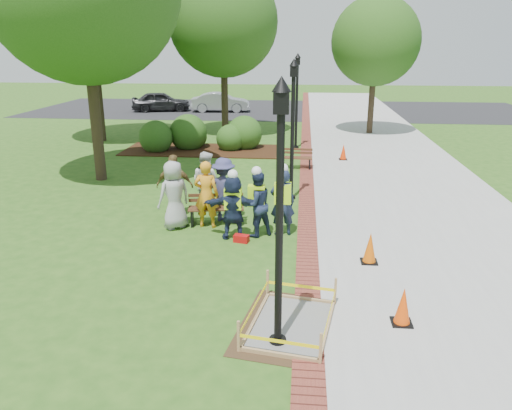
# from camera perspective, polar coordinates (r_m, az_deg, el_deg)

# --- Properties ---
(ground) EXTENTS (100.00, 100.00, 0.00)m
(ground) POSITION_cam_1_polar(r_m,az_deg,el_deg) (11.21, -3.14, -6.70)
(ground) COLOR #285116
(ground) RESTS_ON ground
(sidewalk) EXTENTS (6.00, 60.00, 0.02)m
(sidewalk) POSITION_cam_1_polar(r_m,az_deg,el_deg) (20.88, 14.76, 4.52)
(sidewalk) COLOR #9E9E99
(sidewalk) RESTS_ON ground
(brick_edging) EXTENTS (0.50, 60.00, 0.03)m
(brick_edging) POSITION_cam_1_polar(r_m,az_deg,el_deg) (20.60, 5.78, 4.86)
(brick_edging) COLOR maroon
(brick_edging) RESTS_ON ground
(mulch_bed) EXTENTS (7.00, 3.00, 0.05)m
(mulch_bed) POSITION_cam_1_polar(r_m,az_deg,el_deg) (23.00, -6.21, 6.26)
(mulch_bed) COLOR #381E0F
(mulch_bed) RESTS_ON ground
(parking_lot) EXTENTS (36.00, 12.00, 0.01)m
(parking_lot) POSITION_cam_1_polar(r_m,az_deg,el_deg) (37.39, 2.99, 10.86)
(parking_lot) COLOR black
(parking_lot) RESTS_ON ground
(wet_concrete_pad) EXTENTS (2.07, 2.56, 0.55)m
(wet_concrete_pad) POSITION_cam_1_polar(r_m,az_deg,el_deg) (8.81, 4.01, -12.35)
(wet_concrete_pad) COLOR #47331E
(wet_concrete_pad) RESTS_ON ground
(bench_near) EXTENTS (1.54, 0.72, 0.80)m
(bench_near) POSITION_cam_1_polar(r_m,az_deg,el_deg) (13.51, -4.57, -1.15)
(bench_near) COLOR #4C321A
(bench_near) RESTS_ON ground
(bench_far) EXTENTS (1.43, 0.52, 0.76)m
(bench_far) POSITION_cam_1_polar(r_m,az_deg,el_deg) (19.57, 4.36, 4.89)
(bench_far) COLOR #5B2F1F
(bench_far) RESTS_ON ground
(cone_front) EXTENTS (0.36, 0.36, 0.71)m
(cone_front) POSITION_cam_1_polar(r_m,az_deg,el_deg) (9.16, 16.45, -11.10)
(cone_front) COLOR black
(cone_front) RESTS_ON ground
(cone_back) EXTENTS (0.37, 0.37, 0.73)m
(cone_back) POSITION_cam_1_polar(r_m,az_deg,el_deg) (11.36, 12.89, -4.87)
(cone_back) COLOR black
(cone_back) RESTS_ON ground
(cone_far) EXTENTS (0.34, 0.34, 0.67)m
(cone_far) POSITION_cam_1_polar(r_m,az_deg,el_deg) (21.25, 9.95, 5.94)
(cone_far) COLOR black
(cone_far) RESTS_ON ground
(toolbox) EXTENTS (0.40, 0.28, 0.18)m
(toolbox) POSITION_cam_1_polar(r_m,az_deg,el_deg) (12.32, -1.69, -3.85)
(toolbox) COLOR #AD0E0D
(toolbox) RESTS_ON ground
(lamp_near) EXTENTS (0.28, 0.28, 4.26)m
(lamp_near) POSITION_cam_1_polar(r_m,az_deg,el_deg) (7.40, 2.74, 0.68)
(lamp_near) COLOR black
(lamp_near) RESTS_ON ground
(lamp_mid) EXTENTS (0.28, 0.28, 4.26)m
(lamp_mid) POSITION_cam_1_polar(r_m,az_deg,el_deg) (15.22, 4.21, 9.68)
(lamp_mid) COLOR black
(lamp_mid) RESTS_ON ground
(lamp_far) EXTENTS (0.28, 0.28, 4.26)m
(lamp_far) POSITION_cam_1_polar(r_m,az_deg,el_deg) (23.17, 4.70, 12.54)
(lamp_far) COLOR black
(lamp_far) RESTS_ON ground
(tree_back) EXTENTS (5.51, 5.51, 8.44)m
(tree_back) POSITION_cam_1_polar(r_m,az_deg,el_deg) (26.74, -3.77, 20.16)
(tree_back) COLOR #3D2D1E
(tree_back) RESTS_ON ground
(tree_right) EXTENTS (4.55, 4.55, 7.03)m
(tree_right) POSITION_cam_1_polar(r_m,az_deg,el_deg) (27.69, 13.52, 17.72)
(tree_right) COLOR #3D2D1E
(tree_right) RESTS_ON ground
(tree_far) EXTENTS (6.27, 6.27, 9.46)m
(tree_far) POSITION_cam_1_polar(r_m,az_deg,el_deg) (26.05, -18.44, 20.81)
(tree_far) COLOR #3D2D1E
(tree_far) RESTS_ON ground
(shrub_a) EXTENTS (1.51, 1.51, 1.51)m
(shrub_a) POSITION_cam_1_polar(r_m,az_deg,el_deg) (23.14, -11.28, 6.03)
(shrub_a) COLOR #254D16
(shrub_a) RESTS_ON ground
(shrub_b) EXTENTS (1.71, 1.71, 1.71)m
(shrub_b) POSITION_cam_1_polar(r_m,az_deg,el_deg) (23.52, -7.67, 6.41)
(shrub_b) COLOR #254D16
(shrub_b) RESTS_ON ground
(shrub_c) EXTENTS (1.28, 1.28, 1.28)m
(shrub_c) POSITION_cam_1_polar(r_m,az_deg,el_deg) (22.97, -2.94, 6.27)
(shrub_c) COLOR #254D16
(shrub_c) RESTS_ON ground
(shrub_d) EXTENTS (1.64, 1.64, 1.64)m
(shrub_d) POSITION_cam_1_polar(r_m,az_deg,el_deg) (23.36, -1.33, 6.49)
(shrub_d) COLOR #254D16
(shrub_d) RESTS_ON ground
(shrub_e) EXTENTS (1.02, 1.02, 1.02)m
(shrub_e) POSITION_cam_1_polar(r_m,az_deg,el_deg) (24.08, -6.82, 6.72)
(shrub_e) COLOR #254D16
(shrub_e) RESTS_ON ground
(casual_person_a) EXTENTS (0.68, 0.67, 1.81)m
(casual_person_a) POSITION_cam_1_polar(r_m,az_deg,el_deg) (13.18, -9.36, 1.13)
(casual_person_a) COLOR #989898
(casual_person_a) RESTS_ON ground
(casual_person_b) EXTENTS (0.60, 0.41, 1.79)m
(casual_person_b) POSITION_cam_1_polar(r_m,az_deg,el_deg) (13.13, -5.69, 1.19)
(casual_person_b) COLOR orange
(casual_person_b) RESTS_ON ground
(casual_person_c) EXTENTS (0.67, 0.58, 1.76)m
(casual_person_c) POSITION_cam_1_polar(r_m,az_deg,el_deg) (14.42, -5.74, 2.65)
(casual_person_c) COLOR silver
(casual_person_c) RESTS_ON ground
(casual_person_d) EXTENTS (0.57, 0.37, 1.77)m
(casual_person_d) POSITION_cam_1_polar(r_m,az_deg,el_deg) (14.09, -9.27, 2.16)
(casual_person_d) COLOR brown
(casual_person_d) RESTS_ON ground
(casual_person_e) EXTENTS (0.65, 0.52, 1.76)m
(casual_person_e) POSITION_cam_1_polar(r_m,az_deg,el_deg) (13.58, -3.69, 1.74)
(casual_person_e) COLOR #383962
(casual_person_e) RESTS_ON ground
(hivis_worker_a) EXTENTS (0.54, 0.36, 1.78)m
(hivis_worker_a) POSITION_cam_1_polar(r_m,az_deg,el_deg) (12.31, -2.63, 0.05)
(hivis_worker_a) COLOR #1A2844
(hivis_worker_a) RESTS_ON ground
(hivis_worker_b) EXTENTS (0.60, 0.44, 1.87)m
(hivis_worker_b) POSITION_cam_1_polar(r_m,az_deg,el_deg) (12.54, 3.05, 0.58)
(hivis_worker_b) COLOR #181C3E
(hivis_worker_b) RESTS_ON ground
(hivis_worker_c) EXTENTS (0.63, 0.58, 1.81)m
(hivis_worker_c) POSITION_cam_1_polar(r_m,az_deg,el_deg) (12.46, 0.06, 0.37)
(hivis_worker_c) COLOR #181A3E
(hivis_worker_c) RESTS_ON ground
(parked_car_a) EXTENTS (3.05, 4.98, 1.51)m
(parked_car_a) POSITION_cam_1_polar(r_m,az_deg,el_deg) (37.03, -10.74, 10.49)
(parked_car_a) COLOR #252427
(parked_car_a) RESTS_ON ground
(parked_car_b) EXTENTS (2.31, 4.63, 1.46)m
(parked_car_b) POSITION_cam_1_polar(r_m,az_deg,el_deg) (36.16, -4.06, 10.58)
(parked_car_b) COLOR #9E9EA3
(parked_car_b) RESTS_ON ground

